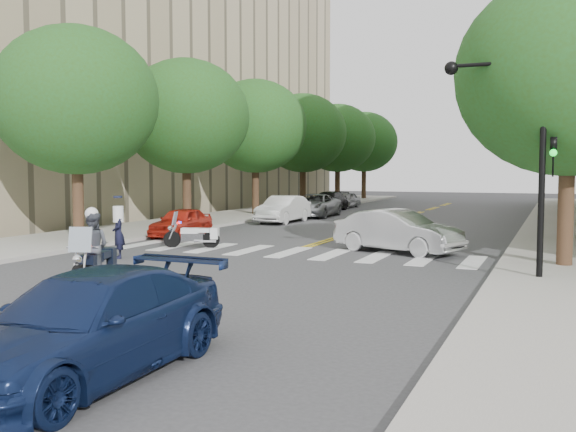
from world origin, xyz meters
The scene contains 26 objects.
ground centered at (0.00, 0.00, 0.00)m, with size 140.00×140.00×0.00m, color #38383A.
sidewalk_left centered at (-9.50, 22.00, 0.07)m, with size 5.00×60.00×0.15m, color #9E9991.
building_left centered at (-26.00, 26.00, 12.00)m, with size 26.00×44.00×24.00m, color tan.
tree_l_0 centered at (-8.80, 6.00, 5.55)m, with size 6.40×6.40×8.45m.
tree_l_1 centered at (-8.80, 14.00, 5.55)m, with size 6.40×6.40×8.45m.
tree_l_2 centered at (-8.80, 22.00, 5.55)m, with size 6.40×6.40×8.45m.
tree_l_3 centered at (-8.80, 30.00, 5.55)m, with size 6.40×6.40×8.45m.
tree_l_4 centered at (-8.80, 38.00, 5.55)m, with size 6.40×6.40×8.45m.
tree_l_5 centered at (-8.80, 46.00, 5.55)m, with size 6.40×6.40×8.45m.
tree_r_0 centered at (8.80, 6.00, 5.55)m, with size 6.40×6.40×8.45m.
tree_r_1 centered at (8.80, 14.00, 5.55)m, with size 6.40×6.40×8.45m.
tree_r_2 centered at (8.80, 22.00, 5.55)m, with size 6.40×6.40×8.45m.
tree_r_3 centered at (8.80, 30.00, 5.55)m, with size 6.40×6.40×8.45m.
tree_r_4 centered at (8.80, 38.00, 5.55)m, with size 6.40×6.40×8.45m.
tree_r_5 centered at (8.80, 46.00, 5.55)m, with size 6.40×6.40×8.45m.
traffic_signal_pole centered at (7.72, 3.50, 3.72)m, with size 2.82×0.42×6.00m.
motorcycle_police centered at (-1.75, -1.59, 0.88)m, with size 1.15×2.35×1.98m.
motorcycle_parked centered at (-3.65, 6.35, 0.47)m, with size 2.03×0.94×1.35m.
officer_standing centered at (-4.53, 2.97, 0.82)m, with size 0.60×0.39×1.64m, color black.
convertible centered at (3.49, 7.92, 0.75)m, with size 1.58×4.53×1.49m, color silver.
sedan_blue centered at (2.66, -7.00, 0.72)m, with size 2.03×4.99×1.45m, color #101E45.
parked_car_a centered at (-6.30, 9.50, 0.63)m, with size 1.49×3.71×1.26m, color red.
parked_car_b centered at (-5.20, 18.00, 0.73)m, with size 1.54×4.42×1.46m, color white.
parked_car_c centered at (-5.20, 22.82, 0.70)m, with size 2.32×5.03×1.40m, color gray.
parked_car_d centered at (-6.30, 28.50, 0.67)m, with size 1.87×4.61×1.34m, color black.
parked_car_e centered at (-6.30, 32.42, 0.61)m, with size 1.43×3.56×1.21m, color #96969B.
Camera 1 is at (8.60, -13.95, 2.88)m, focal length 40.00 mm.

